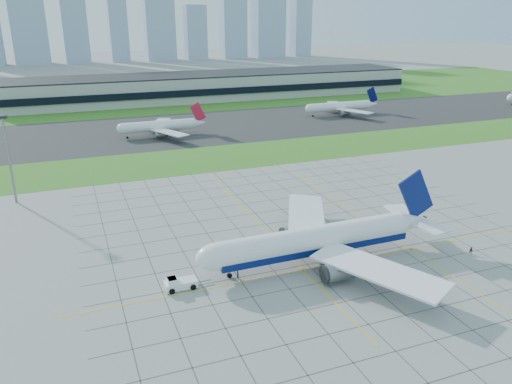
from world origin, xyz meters
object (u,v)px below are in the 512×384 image
pushback_tug (179,283)px  distant_jet_2 (341,106)px  crew_far (471,251)px  light_mast (7,149)px  airliner (317,240)px  distant_jet_1 (160,126)px  crew_near (238,275)px

pushback_tug → distant_jet_2: (123.27, 148.84, 3.32)m
crew_far → distant_jet_2: 168.23m
light_mast → crew_far: 124.64m
distant_jet_2 → airliner: bearing=-121.9°
distant_jet_1 → distant_jet_2: bearing=8.3°
light_mast → airliner: size_ratio=0.43×
crew_near → distant_jet_2: size_ratio=0.04×
pushback_tug → crew_far: 66.25m
light_mast → pushback_tug: size_ratio=2.71×
crew_far → crew_near: bearing=-144.5°
airliner → distant_jet_2: bearing=57.5°
distant_jet_1 → distant_jet_2: 102.11m
light_mast → distant_jet_2: light_mast is taller
distant_jet_1 → distant_jet_2: same height
light_mast → crew_far: light_mast is taller
crew_near → distant_jet_1: (9.97, 134.67, 3.59)m
pushback_tug → distant_jet_1: size_ratio=0.22×
airliner → distant_jet_1: airliner is taller
airliner → light_mast: bearing=134.6°
crew_near → light_mast: bearing=63.8°
distant_jet_1 → pushback_tug: bearing=-99.4°
crew_near → crew_far: (53.37, -8.66, -0.02)m
pushback_tug → crew_near: (12.24, -0.50, -0.27)m
pushback_tug → distant_jet_1: (22.22, 134.16, 3.32)m
airliner → crew_far: airliner is taller
distant_jet_1 → airliner: bearing=-86.2°
crew_near → pushback_tug: bearing=116.4°
crew_far → distant_jet_1: 149.79m
light_mast → crew_far: bearing=-36.8°
crew_near → distant_jet_2: bearing=-7.8°
pushback_tug → crew_near: bearing=-2.9°
crew_near → distant_jet_1: 135.08m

